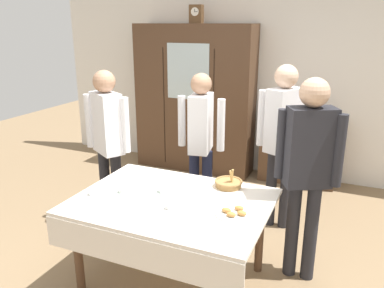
# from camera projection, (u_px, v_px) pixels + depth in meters

# --- Properties ---
(ground_plane) EXTENTS (12.00, 12.00, 0.00)m
(ground_plane) POSITION_uv_depth(u_px,v_px,m) (183.00, 267.00, 3.48)
(ground_plane) COLOR #846B4C
(ground_plane) RESTS_ON ground
(back_wall) EXTENTS (6.40, 0.10, 2.70)m
(back_wall) POSITION_uv_depth(u_px,v_px,m) (262.00, 79.00, 5.39)
(back_wall) COLOR silver
(back_wall) RESTS_ON ground
(dining_table) EXTENTS (1.53, 1.13, 0.75)m
(dining_table) POSITION_uv_depth(u_px,v_px,m) (170.00, 213.00, 3.07)
(dining_table) COLOR #4C3321
(dining_table) RESTS_ON ground
(wall_cabinet) EXTENTS (1.71, 0.46, 2.08)m
(wall_cabinet) POSITION_uv_depth(u_px,v_px,m) (194.00, 99.00, 5.57)
(wall_cabinet) COLOR #4C3321
(wall_cabinet) RESTS_ON ground
(mantel_clock) EXTENTS (0.18, 0.11, 0.24)m
(mantel_clock) POSITION_uv_depth(u_px,v_px,m) (196.00, 14.00, 5.21)
(mantel_clock) COLOR brown
(mantel_clock) RESTS_ON wall_cabinet
(bookshelf_low) EXTENTS (1.00, 0.35, 0.95)m
(bookshelf_low) POSITION_uv_depth(u_px,v_px,m) (298.00, 149.00, 5.21)
(bookshelf_low) COLOR #4C3321
(bookshelf_low) RESTS_ON ground
(book_stack) EXTENTS (0.14, 0.22, 0.06)m
(book_stack) POSITION_uv_depth(u_px,v_px,m) (302.00, 112.00, 5.06)
(book_stack) COLOR #3D754C
(book_stack) RESTS_ON bookshelf_low
(tea_cup_far_right) EXTENTS (0.13, 0.13, 0.06)m
(tea_cup_far_right) POSITION_uv_depth(u_px,v_px,m) (123.00, 190.00, 3.19)
(tea_cup_far_right) COLOR silver
(tea_cup_far_right) RESTS_ON dining_table
(tea_cup_far_left) EXTENTS (0.13, 0.13, 0.06)m
(tea_cup_far_left) POSITION_uv_depth(u_px,v_px,m) (164.00, 190.00, 3.19)
(tea_cup_far_left) COLOR silver
(tea_cup_far_left) RESTS_ON dining_table
(tea_cup_near_left) EXTENTS (0.13, 0.13, 0.06)m
(tea_cup_near_left) POSITION_uv_depth(u_px,v_px,m) (172.00, 206.00, 2.91)
(tea_cup_near_left) COLOR white
(tea_cup_near_left) RESTS_ON dining_table
(tea_cup_back_edge) EXTENTS (0.13, 0.13, 0.06)m
(tea_cup_back_edge) POSITION_uv_depth(u_px,v_px,m) (94.00, 192.00, 3.14)
(tea_cup_back_edge) COLOR white
(tea_cup_back_edge) RESTS_ON dining_table
(bread_basket) EXTENTS (0.24, 0.24, 0.16)m
(bread_basket) POSITION_uv_depth(u_px,v_px,m) (229.00, 183.00, 3.31)
(bread_basket) COLOR #9E7542
(bread_basket) RESTS_ON dining_table
(pastry_plate) EXTENTS (0.28, 0.28, 0.05)m
(pastry_plate) POSITION_uv_depth(u_px,v_px,m) (234.00, 213.00, 2.83)
(pastry_plate) COLOR white
(pastry_plate) RESTS_ON dining_table
(spoon_mid_left) EXTENTS (0.12, 0.02, 0.01)m
(spoon_mid_left) POSITION_uv_depth(u_px,v_px,m) (168.00, 182.00, 3.40)
(spoon_mid_left) COLOR silver
(spoon_mid_left) RESTS_ON dining_table
(spoon_center) EXTENTS (0.12, 0.02, 0.01)m
(spoon_center) POSITION_uv_depth(u_px,v_px,m) (121.00, 217.00, 2.80)
(spoon_center) COLOR silver
(spoon_center) RESTS_ON dining_table
(person_behind_table_right) EXTENTS (0.52, 0.39, 1.62)m
(person_behind_table_right) POSITION_uv_depth(u_px,v_px,m) (201.00, 134.00, 4.05)
(person_behind_table_right) COLOR #191E38
(person_behind_table_right) RESTS_ON ground
(person_near_right_end) EXTENTS (0.52, 0.36, 1.66)m
(person_near_right_end) POSITION_uv_depth(u_px,v_px,m) (108.00, 134.00, 3.93)
(person_near_right_end) COLOR #232328
(person_near_right_end) RESTS_ON ground
(person_by_cabinet) EXTENTS (0.52, 0.34, 1.71)m
(person_by_cabinet) POSITION_uv_depth(u_px,v_px,m) (308.00, 161.00, 3.06)
(person_by_cabinet) COLOR #232328
(person_by_cabinet) RESTS_ON ground
(person_behind_table_left) EXTENTS (0.52, 0.41, 1.72)m
(person_behind_table_left) POSITION_uv_depth(u_px,v_px,m) (282.00, 131.00, 3.89)
(person_behind_table_left) COLOR #232328
(person_behind_table_left) RESTS_ON ground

